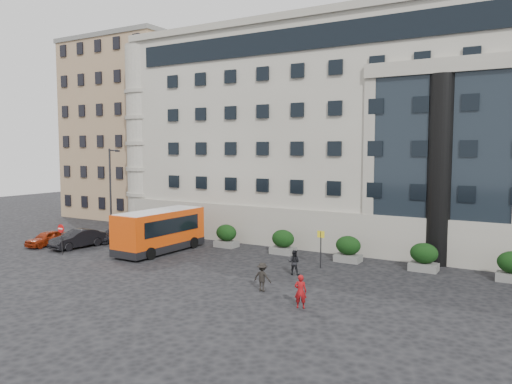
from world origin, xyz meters
TOP-DOWN VIEW (x-y plane):
  - ground at (0.00, 0.00)m, footprint 120.00×120.00m
  - civic_building at (6.00, 22.00)m, footprint 44.00×24.00m
  - entrance_column at (12.00, 10.30)m, footprint 1.80×1.80m
  - apartment_near at (-24.00, 20.00)m, footprint 14.00×14.00m
  - apartment_far at (-27.00, 38.00)m, footprint 13.00×13.00m
  - hedge_a at (-4.00, 7.80)m, footprint 1.80×1.26m
  - hedge_b at (1.20, 7.80)m, footprint 1.80×1.26m
  - hedge_c at (6.40, 7.80)m, footprint 1.80×1.26m
  - hedge_d at (11.60, 7.80)m, footprint 1.80×1.26m
  - street_lamp at (-11.94, 3.00)m, footprint 1.16×0.18m
  - bus_stop_sign at (5.50, 5.00)m, footprint 0.50×0.08m
  - no_entry_sign at (-13.00, -1.04)m, footprint 0.64×0.16m
  - minibus at (-7.35, 3.58)m, footprint 3.04×7.81m
  - red_truck at (-15.20, 14.64)m, footprint 2.76×4.91m
  - parked_car_a at (-17.00, 0.67)m, footprint 1.58×3.68m
  - parked_car_b at (-14.18, 1.42)m, footprint 1.99×4.59m
  - parked_car_c at (-13.66, 5.16)m, footprint 1.85×4.30m
  - parked_car_d at (-17.00, 14.26)m, footprint 2.50×4.72m
  - pedestrian_a at (7.96, -3.26)m, footprint 0.72×0.59m
  - pedestrian_b at (4.71, 2.58)m, footprint 0.89×0.77m
  - pedestrian_c at (4.83, -1.66)m, footprint 1.06×0.62m

SIDE VIEW (x-z plane):
  - ground at x=0.00m, z-range 0.00..0.00m
  - parked_car_c at x=-13.66m, z-range 0.00..1.23m
  - parked_car_a at x=-17.00m, z-range 0.00..1.24m
  - parked_car_d at x=-17.00m, z-range 0.00..1.27m
  - parked_car_b at x=-14.18m, z-range 0.00..1.47m
  - pedestrian_b at x=4.71m, z-range 0.00..1.58m
  - pedestrian_c at x=4.83m, z-range 0.00..1.62m
  - pedestrian_a at x=7.96m, z-range 0.00..1.71m
  - hedge_a at x=-4.00m, z-range 0.01..1.85m
  - hedge_b at x=1.20m, z-range 0.01..1.85m
  - hedge_c at x=6.40m, z-range 0.01..1.85m
  - hedge_d at x=11.60m, z-range 0.01..1.85m
  - red_truck at x=-15.20m, z-range 0.03..2.54m
  - no_entry_sign at x=-13.00m, z-range 0.49..2.81m
  - bus_stop_sign at x=5.50m, z-range 0.47..2.99m
  - minibus at x=-7.35m, z-range 0.16..3.40m
  - street_lamp at x=-11.94m, z-range 0.37..8.37m
  - entrance_column at x=12.00m, z-range 0.00..13.00m
  - civic_building at x=6.00m, z-range 0.00..18.00m
  - apartment_near at x=-24.00m, z-range 0.00..20.00m
  - apartment_far at x=-27.00m, z-range 0.00..22.00m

